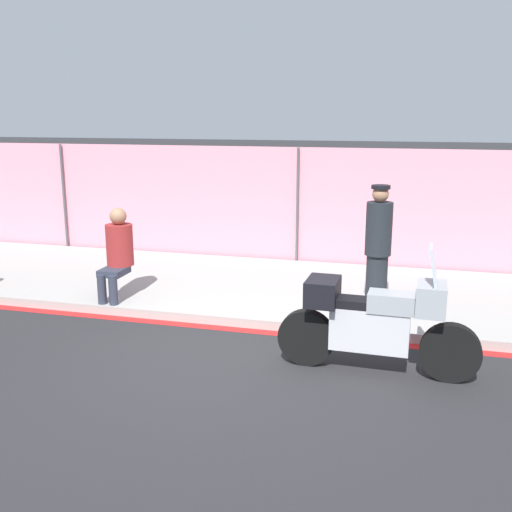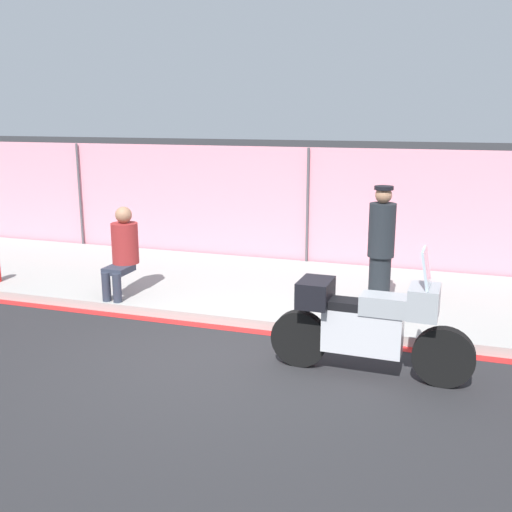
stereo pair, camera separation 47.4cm
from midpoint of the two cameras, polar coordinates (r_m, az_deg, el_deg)
ground_plane at (r=7.32m, az=-2.35°, el=-10.16°), size 120.00×120.00×0.00m
sidewalk at (r=10.02m, az=3.78°, el=-3.18°), size 37.41×3.54×0.13m
curb_paint_stripe at (r=8.34m, az=0.50°, el=-7.09°), size 37.41×0.18×0.01m
storefront_fence at (r=11.55m, az=6.21°, el=4.53°), size 35.54×0.17×2.31m
motorcycle at (r=6.94m, az=12.53°, el=-6.31°), size 2.31×0.53×1.53m
officer_standing at (r=8.86m, az=13.33°, el=0.87°), size 0.38×0.38×1.79m
person_seated_on_curb at (r=9.46m, az=-11.17°, el=0.83°), size 0.41×0.72×1.39m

